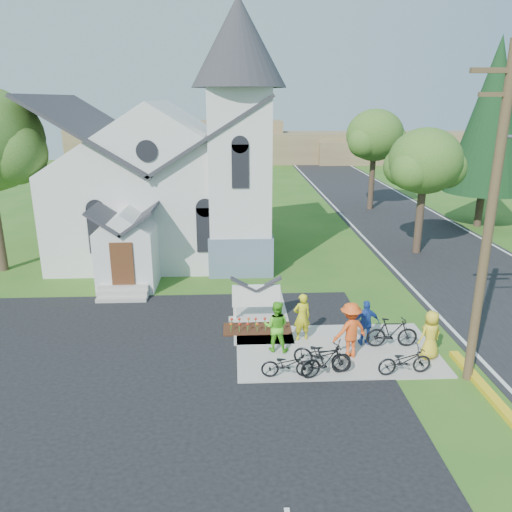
{
  "coord_description": "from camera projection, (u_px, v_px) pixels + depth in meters",
  "views": [
    {
      "loc": [
        -2.07,
        -15.11,
        8.48
      ],
      "look_at": [
        -1.12,
        5.0,
        2.13
      ],
      "focal_mm": 35.0,
      "sensor_mm": 36.0,
      "label": 1
    }
  ],
  "objects": [
    {
      "name": "utility_pole",
      "position": [
        493.0,
        212.0,
        14.23
      ],
      "size": [
        3.45,
        0.28,
        10.0
      ],
      "color": "#4A3725",
      "rests_on": "ground"
    },
    {
      "name": "church",
      "position": [
        170.0,
        161.0,
        27.11
      ],
      "size": [
        12.35,
        12.0,
        13.0
      ],
      "color": "silver",
      "rests_on": "ground"
    },
    {
      "name": "cyclist_0",
      "position": [
        302.0,
        317.0,
        18.07
      ],
      "size": [
        0.73,
        0.57,
        1.79
      ],
      "primitive_type": "imported",
      "rotation": [
        0.0,
        0.0,
        3.38
      ],
      "color": "gold",
      "rests_on": "sidewalk"
    },
    {
      "name": "bike_1",
      "position": [
        326.0,
        361.0,
        15.76
      ],
      "size": [
        1.83,
        0.98,
        1.06
      ],
      "primitive_type": "imported",
      "rotation": [
        0.0,
        0.0,
        1.86
      ],
      "color": "black",
      "rests_on": "sidewalk"
    },
    {
      "name": "bike_2",
      "position": [
        322.0,
        354.0,
        16.21
      ],
      "size": [
        2.01,
        1.32,
        1.0
      ],
      "primitive_type": "imported",
      "rotation": [
        0.0,
        0.0,
        1.19
      ],
      "color": "black",
      "rests_on": "sidewalk"
    },
    {
      "name": "flower_bed",
      "position": [
        257.0,
        329.0,
        19.17
      ],
      "size": [
        2.6,
        1.1,
        0.07
      ],
      "primitive_type": "cube",
      "color": "#381E0F",
      "rests_on": "ground"
    },
    {
      "name": "church_sign",
      "position": [
        256.0,
        296.0,
        19.73
      ],
      "size": [
        2.2,
        0.4,
        1.7
      ],
      "color": "#A7A297",
      "rests_on": "ground"
    },
    {
      "name": "road",
      "position": [
        423.0,
        238.0,
        31.78
      ],
      "size": [
        8.0,
        90.0,
        0.02
      ],
      "primitive_type": "cube",
      "color": "black",
      "rests_on": "ground"
    },
    {
      "name": "bike_4",
      "position": [
        405.0,
        361.0,
        15.89
      ],
      "size": [
        1.84,
        0.82,
        0.93
      ],
      "primitive_type": "imported",
      "rotation": [
        0.0,
        0.0,
        1.69
      ],
      "color": "black",
      "rests_on": "sidewalk"
    },
    {
      "name": "bike_0",
      "position": [
        287.0,
        364.0,
        15.73
      ],
      "size": [
        1.68,
        0.61,
        0.88
      ],
      "primitive_type": "imported",
      "rotation": [
        0.0,
        0.0,
        1.56
      ],
      "color": "black",
      "rests_on": "sidewalk"
    },
    {
      "name": "bike_3",
      "position": [
        392.0,
        333.0,
        17.62
      ],
      "size": [
        1.84,
        0.56,
        1.1
      ],
      "primitive_type": "imported",
      "rotation": [
        0.0,
        0.0,
        1.55
      ],
      "color": "black",
      "rests_on": "sidewalk"
    },
    {
      "name": "cyclist_1",
      "position": [
        276.0,
        326.0,
        17.26
      ],
      "size": [
        1.02,
        0.87,
        1.84
      ],
      "primitive_type": "imported",
      "rotation": [
        0.0,
        0.0,
        2.93
      ],
      "color": "#58C925",
      "rests_on": "sidewalk"
    },
    {
      "name": "cyclist_2",
      "position": [
        366.0,
        323.0,
        17.72
      ],
      "size": [
        1.0,
        0.47,
        1.67
      ],
      "primitive_type": "imported",
      "rotation": [
        0.0,
        0.0,
        3.21
      ],
      "color": "#2044A3",
      "rests_on": "sidewalk"
    },
    {
      "name": "conifer",
      "position": [
        492.0,
        117.0,
        32.65
      ],
      "size": [
        5.2,
        5.2,
        12.4
      ],
      "color": "#38271E",
      "rests_on": "ground"
    },
    {
      "name": "tree_road_near",
      "position": [
        425.0,
        162.0,
        27.29
      ],
      "size": [
        4.0,
        4.0,
        7.05
      ],
      "color": "#38271E",
      "rests_on": "ground"
    },
    {
      "name": "cyclist_4",
      "position": [
        431.0,
        335.0,
        16.79
      ],
      "size": [
        0.96,
        0.78,
        1.7
      ],
      "primitive_type": "imported",
      "rotation": [
        0.0,
        0.0,
        3.47
      ],
      "color": "gold",
      "rests_on": "sidewalk"
    },
    {
      "name": "cyclist_3",
      "position": [
        350.0,
        330.0,
        16.81
      ],
      "size": [
        1.45,
        1.15,
        1.97
      ],
      "primitive_type": "imported",
      "rotation": [
        0.0,
        0.0,
        3.52
      ],
      "color": "#F0511A",
      "rests_on": "sidewalk"
    },
    {
      "name": "parking_lot",
      "position": [
        70.0,
        397.0,
        14.82
      ],
      "size": [
        20.0,
        16.0,
        0.02
      ],
      "primitive_type": "cube",
      "color": "black",
      "rests_on": "ground"
    },
    {
      "name": "ground",
      "position": [
        296.0,
        359.0,
        17.04
      ],
      "size": [
        120.0,
        120.0,
        0.0
      ],
      "primitive_type": "plane",
      "color": "#2E5F1B",
      "rests_on": "ground"
    },
    {
      "name": "distant_hills",
      "position": [
        270.0,
        146.0,
        70.21
      ],
      "size": [
        61.0,
        10.0,
        5.6
      ],
      "color": "brown",
      "rests_on": "ground"
    },
    {
      "name": "tree_road_mid",
      "position": [
        375.0,
        136.0,
        38.58
      ],
      "size": [
        4.4,
        4.4,
        7.8
      ],
      "color": "#38271E",
      "rests_on": "ground"
    },
    {
      "name": "sidewalk",
      "position": [
        336.0,
        350.0,
        17.58
      ],
      "size": [
        7.0,
        4.0,
        0.05
      ],
      "primitive_type": "cube",
      "color": "#A7A297",
      "rests_on": "ground"
    }
  ]
}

